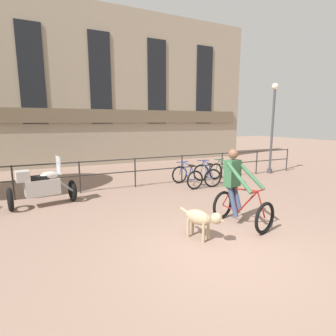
% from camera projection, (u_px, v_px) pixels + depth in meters
% --- Properties ---
extents(ground_plane, '(60.00, 60.00, 0.00)m').
position_uv_depth(ground_plane, '(225.00, 251.00, 4.71)').
color(ground_plane, '#8E7060').
extents(canal_railing, '(15.05, 0.05, 1.05)m').
position_uv_depth(canal_railing, '(135.00, 168.00, 9.23)').
color(canal_railing, '#2D2B28').
rests_on(canal_railing, ground_plane).
extents(building_facade, '(18.00, 0.72, 8.18)m').
position_uv_depth(building_facade, '(100.00, 88.00, 13.81)').
color(building_facade, gray).
rests_on(building_facade, ground_plane).
extents(cyclist_with_bike, '(0.94, 1.30, 1.70)m').
position_uv_depth(cyclist_with_bike, '(238.00, 191.00, 5.85)').
color(cyclist_with_bike, black).
rests_on(cyclist_with_bike, ground_plane).
extents(dog, '(0.51, 0.98, 0.63)m').
position_uv_depth(dog, '(202.00, 218.00, 5.10)').
color(dog, tan).
rests_on(dog, ground_plane).
extents(parked_motorcycle, '(1.78, 0.91, 1.35)m').
position_uv_depth(parked_motorcycle, '(42.00, 186.00, 7.18)').
color(parked_motorcycle, black).
rests_on(parked_motorcycle, ground_plane).
extents(parked_bicycle_near_lamp, '(0.71, 1.14, 0.86)m').
position_uv_depth(parked_bicycle_near_lamp, '(187.00, 176.00, 9.42)').
color(parked_bicycle_near_lamp, black).
rests_on(parked_bicycle_near_lamp, ground_plane).
extents(parked_bicycle_mid_left, '(0.83, 1.20, 0.86)m').
position_uv_depth(parked_bicycle_mid_left, '(207.00, 174.00, 9.77)').
color(parked_bicycle_mid_left, black).
rests_on(parked_bicycle_mid_left, ground_plane).
extents(parked_bicycle_mid_right, '(0.80, 1.19, 0.86)m').
position_uv_depth(parked_bicycle_mid_right, '(225.00, 173.00, 10.12)').
color(parked_bicycle_mid_right, black).
rests_on(parked_bicycle_mid_right, ground_plane).
extents(street_lamp, '(0.28, 0.28, 3.94)m').
position_uv_depth(street_lamp, '(273.00, 124.00, 11.53)').
color(street_lamp, '#424247').
rests_on(street_lamp, ground_plane).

